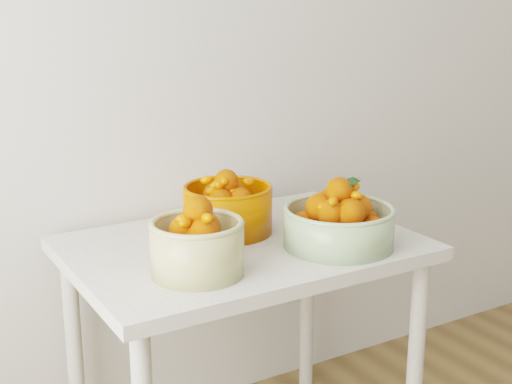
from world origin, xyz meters
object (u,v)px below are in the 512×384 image
(table, at_px, (243,272))
(bowl_orange, at_px, (228,208))
(bowl_green, at_px, (339,223))
(bowl_cream, at_px, (197,245))

(table, distance_m, bowl_orange, 0.20)
(bowl_green, height_order, bowl_orange, bowl_green)
(bowl_green, relative_size, bowl_orange, 1.16)
(bowl_green, xyz_separation_m, bowl_orange, (-0.21, 0.27, 0.01))
(bowl_cream, xyz_separation_m, bowl_orange, (0.23, 0.26, -0.00))
(table, bearing_deg, bowl_orange, 86.60)
(table, height_order, bowl_cream, bowl_cream)
(bowl_green, distance_m, bowl_orange, 0.35)
(table, distance_m, bowl_green, 0.32)
(table, distance_m, bowl_cream, 0.33)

